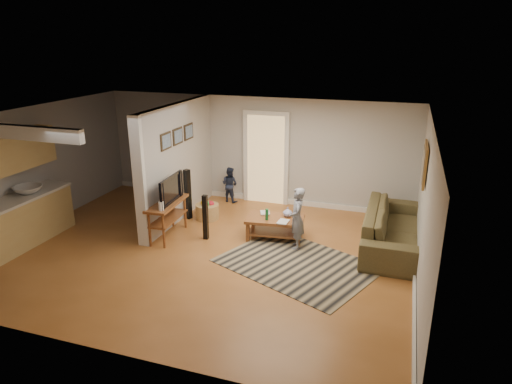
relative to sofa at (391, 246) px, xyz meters
The scene contains 11 objects.
ground 3.56m from the sofa, 158.02° to the right, with size 7.50×7.50×0.00m, color brown.
room_shell 4.69m from the sofa, 168.29° to the right, with size 7.54×6.02×2.52m.
area_rug 2.00m from the sofa, 139.69° to the right, with size 2.55×1.87×0.01m, color black.
sofa is the anchor object (origin of this frame).
coffee_table 2.25m from the sofa, behind, with size 1.18×0.77×0.66m.
tv_console 4.39m from the sofa, 167.52° to the right, with size 0.50×1.18×1.00m.
speaker_left 3.62m from the sofa, 167.08° to the right, with size 0.09×0.09×0.91m, color black.
speaker_right 4.34m from the sofa, behind, with size 0.11×0.11×1.11m, color black.
toy_basket 3.91m from the sofa, behind, with size 0.51×0.51×0.45m.
child 1.82m from the sofa, 159.89° to the right, with size 0.43×0.28×1.19m, color gray.
toddler 4.07m from the sofa, 160.37° to the left, with size 0.42×0.32×0.86m, color #1E273F.
Camera 1 is at (3.33, -7.00, 3.80)m, focal length 32.00 mm.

